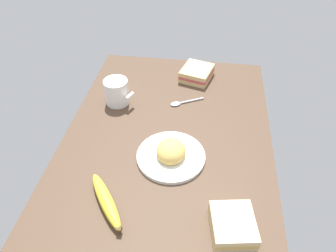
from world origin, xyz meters
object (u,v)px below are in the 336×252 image
at_px(plate_of_food, 171,154).
at_px(coffee_mug_black, 117,92).
at_px(banana, 106,201).
at_px(sandwich_side, 233,225).
at_px(spoon, 182,103).
at_px(sandwich_main, 197,73).

bearing_deg(plate_of_food, coffee_mug_black, -137.03).
distance_m(coffee_mug_black, banana, 0.42).
bearing_deg(banana, sandwich_side, 84.78).
bearing_deg(coffee_mug_black, banana, 10.73).
bearing_deg(sandwich_side, spoon, -160.34).
distance_m(banana, spoon, 0.46).
xyz_separation_m(coffee_mug_black, spoon, (-0.02, 0.22, -0.04)).
bearing_deg(sandwich_side, banana, -95.22).
height_order(coffee_mug_black, banana, coffee_mug_black).
height_order(sandwich_main, banana, sandwich_main).
xyz_separation_m(sandwich_side, spoon, (-0.47, -0.17, -0.02)).
bearing_deg(sandwich_main, spoon, -13.31).
height_order(banana, spoon, banana).
bearing_deg(sandwich_side, coffee_mug_black, -138.64).
distance_m(plate_of_food, banana, 0.23).
bearing_deg(spoon, sandwich_main, 166.69).
xyz_separation_m(coffee_mug_black, sandwich_main, (-0.19, 0.26, -0.02)).
height_order(plate_of_food, sandwich_main, plate_of_food).
relative_size(banana, spoon, 1.46).
xyz_separation_m(plate_of_food, sandwich_main, (-0.42, 0.04, 0.01)).
distance_m(plate_of_food, sandwich_main, 0.43).
bearing_deg(spoon, coffee_mug_black, -84.13).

